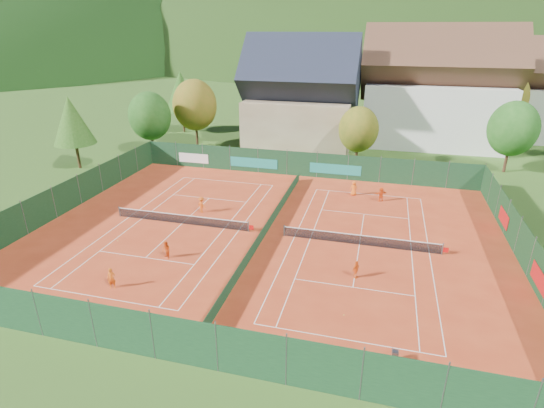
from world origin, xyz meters
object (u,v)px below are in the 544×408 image
Objects in this scene: chalet at (301,101)px; hotel_block_a at (436,95)px; player_left_mid at (166,250)px; player_left_far at (202,205)px; ball_hopper at (395,353)px; player_left_near at (111,278)px; player_right_near at (356,269)px; player_right_far_a at (354,188)px; player_right_far_b at (381,194)px; hotel_block_b at (524,96)px.

hotel_block_a is (19.00, 6.00, 0.76)m from chalet.
player_left_mid is 8.98m from player_left_far.
player_left_near is at bearing 173.08° from ball_hopper.
player_right_far_a reaches higher than player_right_near.
player_left_mid is 22.65m from player_right_far_b.
chalet is 11.95× the size of player_right_near.
player_right_far_b is at bearing -104.31° from hotel_block_a.
hotel_block_b is at bearing -103.78° from player_left_far.
chalet is 45.50m from ball_hopper.
hotel_block_b reaches higher than player_right_near.
hotel_block_a reaches higher than player_right_far_b.
hotel_block_b is 54.11m from player_right_near.
chalet is 36.66m from player_left_mid.
hotel_block_a is 42.40m from player_right_near.
hotel_block_b is 12.02× the size of player_left_mid.
player_left_mid reaches higher than player_right_near.
chalet reaches higher than player_right_near.
player_left_near is at bearing 115.20° from player_left_far.
player_right_far_a is at bearing 33.73° from player_right_near.
player_left_mid is at bearing 157.93° from ball_hopper.
chalet is at bearing 63.30° from player_left_near.
hotel_block_a is at bearing -150.26° from hotel_block_b.
player_left_far is (-17.99, 15.85, 0.23)m from ball_hopper.
chalet reaches higher than player_left_far.
player_right_far_a is 3.00m from player_right_far_b.
hotel_block_b is 10.95× the size of player_left_far.
player_left_mid is 21.51m from player_right_far_a.
ball_hopper is 18.89m from player_left_near.
player_left_mid is 14.43m from player_right_near.
player_right_near is (-7.94, -41.10, -6.70)m from hotel_block_a.
player_left_mid is (-17.07, 6.92, 0.16)m from ball_hopper.
player_right_far_b is at bearing 23.42° from player_right_near.
player_left_far is (-23.26, -33.10, -6.59)m from hotel_block_a.
chalet is at bearing 119.94° from player_left_mid.
ball_hopper is at bearing -26.58° from player_left_near.
chalet is 10.26× the size of player_left_far.
player_left_far reaches higher than ball_hopper.
hotel_block_a is 52.91m from player_left_near.
player_left_near is at bearing -117.23° from hotel_block_a.
chalet is 41.40m from player_left_near.
hotel_block_a reaches higher than ball_hopper.
player_left_near reaches higher than player_right_near.
player_right_far_a is at bearing -53.75° from player_right_far_b.
hotel_block_a is at bearing 97.24° from player_left_mid.
hotel_block_b is 10.92× the size of player_right_far_a.
hotel_block_b is (33.00, 14.00, -0.01)m from chalet.
hotel_block_a reaches higher than player_right_near.
ball_hopper is 0.51× the size of player_right_far_a.
player_right_near is at bearing 38.92° from player_left_mid.
player_left_near is at bearing -124.81° from hotel_block_b.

